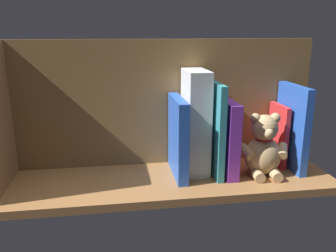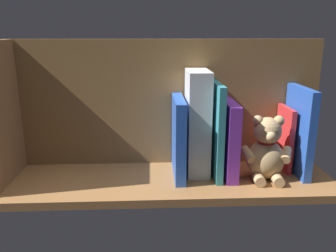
{
  "view_description": "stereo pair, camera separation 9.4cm",
  "coord_description": "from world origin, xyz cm",
  "views": [
    {
      "loc": [
        13.68,
        89.23,
        39.92
      ],
      "look_at": [
        0.0,
        0.0,
        14.75
      ],
      "focal_mm": 37.27,
      "sensor_mm": 36.0,
      "label": 1
    },
    {
      "loc": [
        4.37,
        90.17,
        39.92
      ],
      "look_at": [
        0.0,
        0.0,
        14.75
      ],
      "focal_mm": 37.27,
      "sensor_mm": 36.0,
      "label": 2
    }
  ],
  "objects": [
    {
      "name": "book_3",
      "position": [
        -13.34,
        -1.88,
        13.03
      ],
      "size": [
        1.81,
        16.99,
        26.07
      ],
      "primitive_type": "cube",
      "color": "teal",
      "rests_on": "ground_plane"
    },
    {
      "name": "shelf_back_panel",
      "position": [
        0.0,
        -11.53,
        18.62
      ],
      "size": [
        91.4,
        1.5,
        37.25
      ],
      "primitive_type": "cube",
      "color": "olive",
      "rests_on": "ground_plane"
    },
    {
      "name": "book_4",
      "position": [
        -3.02,
        -1.57,
        11.0
      ],
      "size": [
        2.77,
        17.61,
        22.01
      ],
      "primitive_type": "cube",
      "color": "blue",
      "rests_on": "ground_plane"
    },
    {
      "name": "ground_plane",
      "position": [
        0.0,
        0.0,
        -1.1
      ],
      "size": [
        91.4,
        27.55,
        2.2
      ],
      "primitive_type": "cube",
      "color": "#9E6B3D"
    },
    {
      "name": "dictionary_thick_white",
      "position": [
        -8.42,
        -3.62,
        14.59
      ],
      "size": [
        6.11,
        13.31,
        29.19
      ],
      "primitive_type": "cube",
      "color": "silver",
      "rests_on": "ground_plane"
    },
    {
      "name": "book_0",
      "position": [
        -36.98,
        -1.96,
        12.32
      ],
      "size": [
        2.31,
        16.83,
        24.64
      ],
      "primitive_type": "cube",
      "rotation": [
        0.0,
        -0.0,
        0.0
      ],
      "color": "blue",
      "rests_on": "ground_plane"
    },
    {
      "name": "book_2",
      "position": [
        -16.8,
        -1.78,
        10.51
      ],
      "size": [
        3.19,
        17.2,
        21.03
      ],
      "primitive_type": "cube",
      "color": "purple",
      "rests_on": "ground_plane"
    },
    {
      "name": "book_1",
      "position": [
        -34.23,
        -4.78,
        9.24
      ],
      "size": [
        1.37,
        11.2,
        18.49
      ],
      "primitive_type": "cube",
      "color": "red",
      "rests_on": "ground_plane"
    },
    {
      "name": "teddy_bear",
      "position": [
        -26.65,
        2.22,
        7.84
      ],
      "size": [
        14.42,
        11.9,
        17.82
      ],
      "rotation": [
        0.0,
        0.0,
        -0.08
      ],
      "color": "tan",
      "rests_on": "ground_plane"
    }
  ]
}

